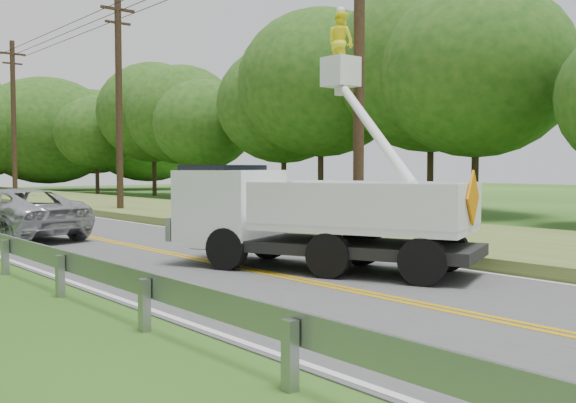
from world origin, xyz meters
TOP-DOWN VIEW (x-y plane):
  - road at (0.00, 14.00)m, footprint 7.20×96.00m
  - utility_poles at (5.00, 17.02)m, footprint 1.60×43.30m
  - tall_grass_verge at (7.10, 14.00)m, footprint 7.00×96.00m
  - treeline_right at (16.22, 23.31)m, footprint 11.94×53.32m
  - bucket_truck at (1.15, 7.26)m, footprint 5.72×6.60m
  - suv_silver at (-2.02, 16.60)m, footprint 3.60×5.87m

SIDE VIEW (x-z plane):
  - road at x=0.00m, z-range 0.00..0.02m
  - tall_grass_verge at x=7.10m, z-range 0.00..0.30m
  - suv_silver at x=-2.02m, z-range 0.02..1.54m
  - bucket_truck at x=1.15m, z-range -1.67..4.61m
  - utility_poles at x=5.00m, z-range 0.27..10.27m
  - treeline_right at x=16.22m, z-range 0.51..11.87m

